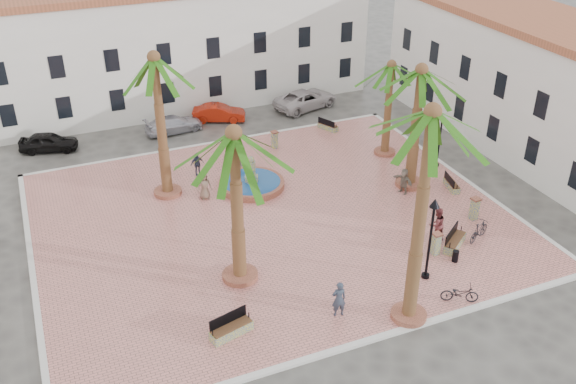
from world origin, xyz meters
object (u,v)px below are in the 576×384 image
at_px(cyclist_a, 339,299).
at_px(pedestrian_fountain_a, 204,186).
at_px(cyclist_b, 437,224).
at_px(bicycle_b, 479,231).
at_px(lamppost_s, 432,225).
at_px(palm_sw, 234,152).
at_px(palm_ne, 391,76).
at_px(pedestrian_fountain_b, 197,164).
at_px(bollard_n, 275,139).
at_px(pedestrian_east, 404,181).
at_px(bench_ne, 328,126).
at_px(car_red, 219,113).
at_px(bench_se, 454,242).
at_px(bollard_e, 475,208).
at_px(palm_e, 420,85).
at_px(car_silver, 174,124).
at_px(bench_e, 451,185).
at_px(bicycle_a, 460,293).
at_px(bench_s, 231,329).
at_px(car_white, 306,99).
at_px(car_black, 49,142).
at_px(fountain, 252,183).
at_px(litter_bin, 455,256).
at_px(palm_nw, 155,73).
at_px(lamppost_e, 441,131).
at_px(bollard_se, 436,243).
at_px(palm_s, 430,136).
at_px(pedestrian_north, 240,155).

height_order(cyclist_a, pedestrian_fountain_a, cyclist_a).
bearing_deg(cyclist_b, bicycle_b, 155.54).
xyz_separation_m(lamppost_s, cyclist_a, (-5.27, -0.85, -2.13)).
bearing_deg(cyclist_b, palm_sw, -7.64).
distance_m(palm_ne, pedestrian_fountain_b, 13.65).
xyz_separation_m(bollard_n, pedestrian_east, (4.85, -8.92, 0.16)).
bearing_deg(bench_ne, car_red, 29.00).
xyz_separation_m(bench_se, bollard_e, (2.65, 1.88, 0.41)).
bearing_deg(palm_e, car_silver, 129.43).
height_order(bench_e, pedestrian_east, pedestrian_east).
relative_size(lamppost_s, bicycle_a, 2.56).
height_order(bench_s, car_white, car_white).
distance_m(lamppost_s, bollard_n, 16.89).
xyz_separation_m(bench_se, car_black, (-18.74, 20.93, 0.22)).
distance_m(fountain, litter_bin, 13.40).
height_order(palm_nw, cyclist_b, palm_nw).
bearing_deg(palm_sw, palm_ne, 34.37).
relative_size(palm_sw, bench_e, 4.83).
xyz_separation_m(bench_se, car_red, (-6.30, 21.34, 0.21)).
relative_size(bench_se, cyclist_a, 1.06).
xyz_separation_m(palm_e, lamppost_e, (3.06, 1.56, -4.07)).
distance_m(pedestrian_fountain_a, car_black, 13.47).
height_order(bench_e, car_silver, car_silver).
bearing_deg(palm_ne, lamppost_e, -53.34).
relative_size(palm_nw, bicycle_b, 4.89).
bearing_deg(bench_se, lamppost_e, 25.48).
height_order(lamppost_e, car_red, lamppost_e).
height_order(palm_e, bollard_se, palm_e).
bearing_deg(palm_s, car_red, 92.31).
bearing_deg(bicycle_b, car_white, -22.35).
bearing_deg(palm_nw, bench_ne, 20.12).
bearing_deg(bicycle_a, bench_e, -5.42).
bearing_deg(palm_sw, bench_e, 13.09).
bearing_deg(bollard_se, car_red, 103.00).
height_order(bicycle_a, car_red, car_red).
relative_size(pedestrian_north, car_red, 0.40).
xyz_separation_m(palm_e, bench_s, (-14.58, -8.61, -6.25)).
distance_m(bicycle_a, cyclist_b, 5.21).
xyz_separation_m(bollard_se, bicycle_a, (-1.18, -3.68, -0.20)).
bearing_deg(pedestrian_fountain_a, cyclist_b, -41.61).
distance_m(fountain, pedestrian_east, 9.31).
xyz_separation_m(lamppost_e, bollard_n, (-8.82, 6.69, -1.82)).
bearing_deg(car_red, cyclist_b, -142.12).
bearing_deg(bollard_se, car_silver, 112.49).
bearing_deg(cyclist_a, bench_s, 0.93).
xyz_separation_m(palm_sw, bench_ne, (11.88, 14.48, -6.65)).
height_order(litter_bin, cyclist_b, cyclist_b).
height_order(fountain, car_black, fountain).
height_order(pedestrian_fountain_a, car_white, pedestrian_fountain_a).
bearing_deg(bollard_n, bench_s, -117.62).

